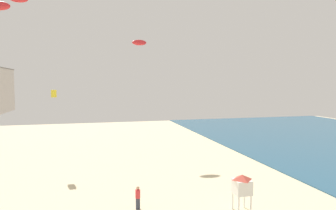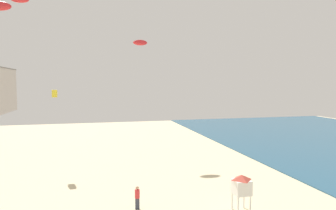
# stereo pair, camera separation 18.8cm
# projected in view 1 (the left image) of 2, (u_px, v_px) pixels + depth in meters

# --- Properties ---
(kite_flyer) EXTENTS (0.34, 0.34, 1.64)m
(kite_flyer) POSITION_uv_depth(u_px,v_px,m) (138.00, 196.00, 21.02)
(kite_flyer) COLOR #383D4C
(kite_flyer) RESTS_ON ground
(lifeguard_stand) EXTENTS (1.10, 1.10, 2.55)m
(lifeguard_stand) POSITION_uv_depth(u_px,v_px,m) (242.00, 185.00, 20.69)
(lifeguard_stand) COLOR white
(lifeguard_stand) RESTS_ON ground
(kite_red_parafoil_2) EXTENTS (2.00, 0.55, 0.78)m
(kite_red_parafoil_2) POSITION_uv_depth(u_px,v_px,m) (139.00, 43.00, 42.06)
(kite_red_parafoil_2) COLOR red
(kite_yellow_box) EXTENTS (0.52, 0.52, 0.82)m
(kite_yellow_box) POSITION_uv_depth(u_px,v_px,m) (54.00, 94.00, 32.80)
(kite_yellow_box) COLOR yellow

